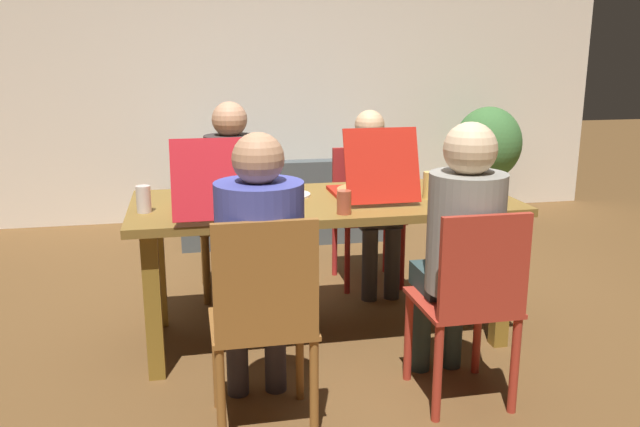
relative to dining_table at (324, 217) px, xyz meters
The scene contains 21 objects.
ground_plane 0.68m from the dining_table, ahead, with size 20.00×20.00×0.00m, color brown.
back_wall 2.91m from the dining_table, 90.00° to the left, with size 6.59×0.12×2.90m, color #F2E3CD.
dining_table is the anchor object (origin of this frame).
chair_0 1.03m from the dining_table, 115.30° to the right, with size 0.42×0.39×0.94m.
person_0 0.90m from the dining_table, 118.87° to the right, with size 0.36×0.50×1.25m.
chair_1 0.98m from the dining_table, 116.68° to the left, with size 0.44×0.43×0.97m.
person_1 0.84m from the dining_table, 121.09° to the left, with size 0.33×0.53×1.24m.
chair_2 1.00m from the dining_table, 61.57° to the right, with size 0.41×0.43×0.91m.
person_2 0.87m from the dining_table, 57.36° to the right, with size 0.34×0.49×1.26m.
chair_3 1.00m from the dining_table, 61.69° to the left, with size 0.42×0.42×0.91m.
person_3 0.85m from the dining_table, 56.60° to the left, with size 0.30×0.52×1.18m.
pizza_box_0 0.30m from the dining_table, ahead, with size 0.39×0.52×0.39m.
pizza_box_1 0.62m from the dining_table, 166.58° to the right, with size 0.39×0.55×0.38m.
plate_0 0.23m from the dining_table, 144.73° to the left, with size 0.24×0.24×0.03m.
plate_1 0.78m from the dining_table, 20.45° to the right, with size 0.22×0.22×0.03m.
plate_2 0.82m from the dining_table, 16.11° to the left, with size 0.21×0.21×0.03m.
drinking_glass_0 0.37m from the dining_table, 84.77° to the right, with size 0.07×0.07×0.12m, color #B04E33.
drinking_glass_1 0.94m from the dining_table, behind, with size 0.07×0.07×0.13m, color silver.
drinking_glass_2 0.59m from the dining_table, ahead, with size 0.07×0.07×0.14m, color #E6C860.
couch 2.15m from the dining_table, 86.83° to the left, with size 1.80×0.92×0.69m.
potted_plant 3.00m from the dining_table, 47.89° to the left, with size 0.61×0.61×1.05m.
Camera 1 is at (-0.70, -3.34, 1.55)m, focal length 36.79 mm.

